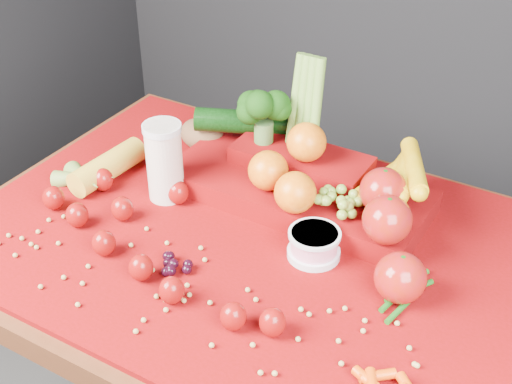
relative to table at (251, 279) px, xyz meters
The scene contains 11 objects.
table is the anchor object (origin of this frame).
red_cloth 0.10m from the table, ahead, with size 1.05×0.75×0.01m, color #730309.
milk_glass 0.29m from the table, behind, with size 0.08×0.08×0.16m.
yogurt_bowl 0.19m from the table, ahead, with size 0.10×0.10×0.05m.
strawberry_scatter 0.24m from the table, 137.80° to the right, with size 0.58×0.28×0.05m.
dark_grape_cluster 0.21m from the table, 112.81° to the right, with size 0.06×0.05×0.03m, color black, non-canonical shape.
soybean_scatter 0.23m from the table, 90.00° to the right, with size 0.84×0.24×0.01m, color tan, non-canonical shape.
corn_ear 0.40m from the table, behind, with size 0.19×0.24×0.06m.
potato 0.37m from the table, 139.40° to the left, with size 0.11×0.08×0.07m, color #513620.
green_bean_pile 0.33m from the table, ahead, with size 0.14×0.12×0.01m, color #155313, non-canonical shape.
produce_mound 0.23m from the table, 69.88° to the left, with size 0.61×0.38×0.27m.
Camera 1 is at (0.55, -0.91, 1.58)m, focal length 50.00 mm.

